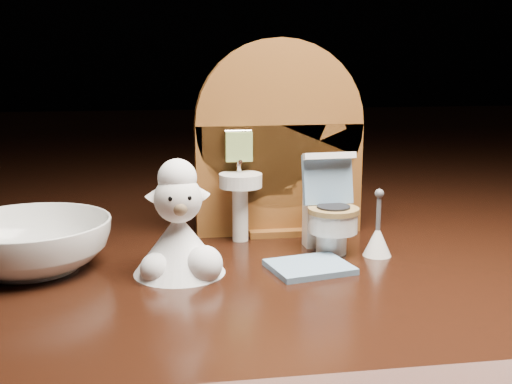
% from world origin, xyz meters
% --- Properties ---
extents(backdrop_panel, '(0.13, 0.05, 0.15)m').
position_xyz_m(backdrop_panel, '(-0.00, 0.06, 0.07)').
color(backdrop_panel, brown).
rests_on(backdrop_panel, ground).
extents(toy_toilet, '(0.04, 0.05, 0.07)m').
position_xyz_m(toy_toilet, '(0.03, 0.01, 0.03)').
color(toy_toilet, white).
rests_on(toy_toilet, ground).
extents(bath_mat, '(0.06, 0.05, 0.00)m').
position_xyz_m(bath_mat, '(0.00, -0.03, 0.00)').
color(bath_mat, '#6B8FAF').
rests_on(bath_mat, ground).
extents(toilet_brush, '(0.02, 0.02, 0.05)m').
position_xyz_m(toilet_brush, '(0.06, -0.01, 0.01)').
color(toilet_brush, white).
rests_on(toilet_brush, ground).
extents(plush_lamb, '(0.06, 0.06, 0.08)m').
position_xyz_m(plush_lamb, '(-0.08, -0.02, 0.03)').
color(plush_lamb, white).
rests_on(plush_lamb, ground).
extents(ceramic_bowl, '(0.13, 0.13, 0.03)m').
position_xyz_m(ceramic_bowl, '(-0.18, 0.00, 0.02)').
color(ceramic_bowl, white).
rests_on(ceramic_bowl, ground).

